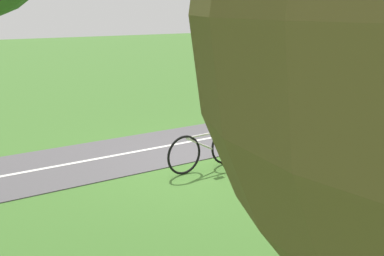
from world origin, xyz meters
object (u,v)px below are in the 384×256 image
(bench, at_px, (262,165))
(backpack, at_px, (230,153))
(person_seated, at_px, (272,142))
(bicycle, at_px, (206,149))

(bench, relative_size, backpack, 4.02)
(bench, bearing_deg, person_seated, -180.00)
(backpack, bearing_deg, bicycle, 87.93)
(person_seated, bearing_deg, bench, 0.00)
(backpack, bearing_deg, person_seated, 174.46)
(person_seated, bearing_deg, backpack, -3.58)
(bench, distance_m, bicycle, 1.19)
(person_seated, bearing_deg, bicycle, 20.11)
(backpack, bearing_deg, bench, 173.70)
(bicycle, bearing_deg, bench, 107.66)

